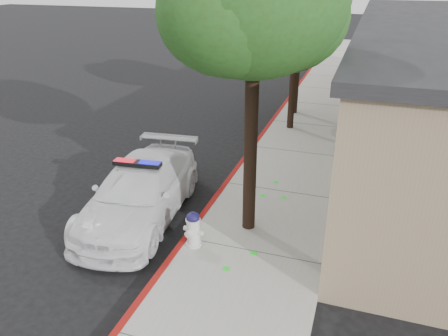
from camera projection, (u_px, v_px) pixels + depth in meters
ground at (183, 243)px, 10.08m from camera, size 120.00×120.00×0.00m
sidewalk at (279, 193)px, 12.18m from camera, size 3.20×60.00×0.15m
red_curb at (226, 185)px, 12.62m from camera, size 0.14×60.00×0.16m
police_car at (140, 192)px, 10.87m from camera, size 2.47×5.06×1.54m
fire_hydrant at (193, 229)px, 9.57m from camera, size 0.49×0.42×0.85m
street_tree_near at (255, 6)px, 8.39m from camera, size 3.63×3.73×6.64m
street_tree_mid at (298, 11)px, 15.24m from camera, size 3.20×2.97×5.68m
street_tree_far at (301, 13)px, 17.06m from camera, size 3.03×2.85×5.40m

